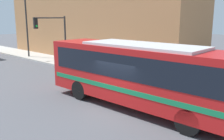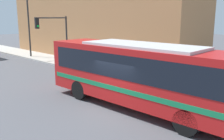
{
  "view_description": "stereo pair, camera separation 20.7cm",
  "coord_description": "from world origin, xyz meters",
  "px_view_note": "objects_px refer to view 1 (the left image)",
  "views": [
    {
      "loc": [
        -8.87,
        -7.96,
        4.67
      ],
      "look_at": [
        2.05,
        2.35,
        1.46
      ],
      "focal_mm": 40.0,
      "sensor_mm": 36.0,
      "label": 1
    },
    {
      "loc": [
        -8.73,
        -8.11,
        4.67
      ],
      "look_at": [
        2.05,
        2.35,
        1.46
      ],
      "focal_mm": 40.0,
      "sensor_mm": 36.0,
      "label": 2
    }
  ],
  "objects_px": {
    "city_bus": "(142,72)",
    "street_lamp": "(24,22)",
    "fire_hydrant": "(138,75)",
    "traffic_light_pole": "(54,32)"
  },
  "relations": [
    {
      "from": "fire_hydrant",
      "to": "street_lamp",
      "type": "xyz_separation_m",
      "value": [
        -0.1,
        16.09,
        3.56
      ]
    },
    {
      "from": "city_bus",
      "to": "fire_hydrant",
      "type": "relative_size",
      "value": 14.29
    },
    {
      "from": "city_bus",
      "to": "fire_hydrant",
      "type": "distance_m",
      "value": 5.42
    },
    {
      "from": "fire_hydrant",
      "to": "street_lamp",
      "type": "height_order",
      "value": "street_lamp"
    },
    {
      "from": "street_lamp",
      "to": "fire_hydrant",
      "type": "bearing_deg",
      "value": -89.65
    },
    {
      "from": "city_bus",
      "to": "fire_hydrant",
      "type": "bearing_deg",
      "value": 38.26
    },
    {
      "from": "city_bus",
      "to": "street_lamp",
      "type": "relative_size",
      "value": 1.72
    },
    {
      "from": "fire_hydrant",
      "to": "city_bus",
      "type": "bearing_deg",
      "value": -140.61
    },
    {
      "from": "city_bus",
      "to": "traffic_light_pole",
      "type": "relative_size",
      "value": 2.49
    },
    {
      "from": "city_bus",
      "to": "street_lamp",
      "type": "height_order",
      "value": "street_lamp"
    }
  ]
}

